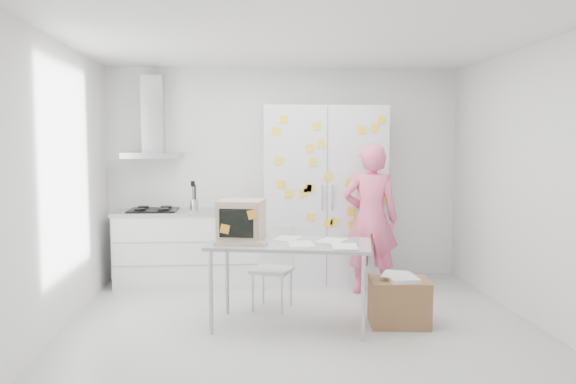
{
  "coord_description": "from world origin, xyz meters",
  "views": [
    {
      "loc": [
        -0.56,
        -5.25,
        1.75
      ],
      "look_at": [
        -0.07,
        0.69,
        1.23
      ],
      "focal_mm": 35.0,
      "sensor_mm": 36.0,
      "label": 1
    }
  ],
  "objects": [
    {
      "name": "floor",
      "position": [
        0.0,
        0.0,
        -0.01
      ],
      "size": [
        4.5,
        4.0,
        0.02
      ],
      "primitive_type": "cube",
      "color": "silver",
      "rests_on": "ground"
    },
    {
      "name": "desk",
      "position": [
        -0.4,
        0.08,
        0.91
      ],
      "size": [
        1.63,
        1.06,
        1.2
      ],
      "rotation": [
        0.0,
        0.0,
        -0.21
      ],
      "color": "#969EA0",
      "rests_on": "ground"
    },
    {
      "name": "counter_run",
      "position": [
        -1.2,
        1.7,
        0.47
      ],
      "size": [
        1.84,
        0.63,
        1.28
      ],
      "color": "white",
      "rests_on": "ground"
    },
    {
      "name": "cardboard_box",
      "position": [
        0.94,
        -0.06,
        0.23
      ],
      "size": [
        0.6,
        0.5,
        0.49
      ],
      "rotation": [
        0.0,
        0.0,
        -0.11
      ],
      "color": "olive",
      "rests_on": "ground"
    },
    {
      "name": "walls",
      "position": [
        0.0,
        0.72,
        1.35
      ],
      "size": [
        4.52,
        4.01,
        2.7
      ],
      "color": "white",
      "rests_on": "ground"
    },
    {
      "name": "range_hood",
      "position": [
        -1.65,
        1.84,
        1.96
      ],
      "size": [
        0.7,
        0.48,
        1.01
      ],
      "color": "silver",
      "rests_on": "walls"
    },
    {
      "name": "person",
      "position": [
        0.92,
        1.1,
        0.87
      ],
      "size": [
        0.71,
        0.53,
        1.75
      ],
      "primitive_type": "imported",
      "rotation": [
        0.0,
        0.0,
        2.95
      ],
      "color": "#F65F8C",
      "rests_on": "ground"
    },
    {
      "name": "ceiling",
      "position": [
        0.0,
        0.0,
        2.7
      ],
      "size": [
        4.5,
        4.0,
        0.02
      ],
      "primitive_type": "cube",
      "color": "white",
      "rests_on": "walls"
    },
    {
      "name": "tall_cabinet",
      "position": [
        0.45,
        1.67,
        1.1
      ],
      "size": [
        1.5,
        0.68,
        2.2
      ],
      "color": "silver",
      "rests_on": "ground"
    },
    {
      "name": "chair",
      "position": [
        -0.22,
        0.61,
        0.49
      ],
      "size": [
        0.51,
        0.51,
        0.87
      ],
      "rotation": [
        0.0,
        0.0,
        -0.39
      ],
      "color": "silver",
      "rests_on": "ground"
    }
  ]
}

